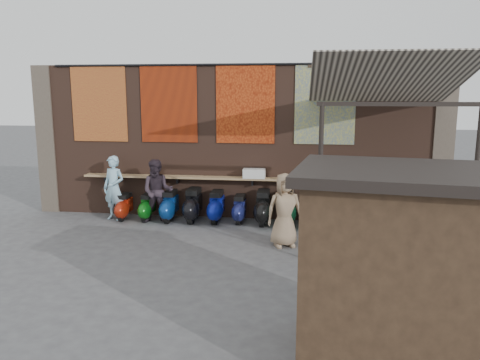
% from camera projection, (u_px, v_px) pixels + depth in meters
% --- Properties ---
extents(ground, '(70.00, 70.00, 0.00)m').
position_uv_depth(ground, '(218.00, 248.00, 10.04)').
color(ground, '#474749').
rests_on(ground, ground).
extents(brick_wall, '(10.00, 0.40, 4.00)m').
position_uv_depth(brick_wall, '(235.00, 142.00, 12.31)').
color(brick_wall, brown).
rests_on(brick_wall, ground).
extents(pier_left, '(0.50, 0.50, 4.00)m').
position_uv_depth(pier_left, '(50.00, 140.00, 12.97)').
color(pier_left, '#4C4238').
rests_on(pier_left, ground).
extents(pier_right, '(0.50, 0.50, 4.00)m').
position_uv_depth(pier_right, '(441.00, 145.00, 11.65)').
color(pier_right, '#4C4238').
rests_on(pier_right, ground).
extents(eating_counter, '(8.00, 0.32, 0.05)m').
position_uv_depth(eating_counter, '(233.00, 178.00, 12.11)').
color(eating_counter, '#9E7A51').
rests_on(eating_counter, brick_wall).
extents(shelf_box, '(0.56, 0.30, 0.24)m').
position_uv_depth(shelf_box, '(254.00, 173.00, 11.99)').
color(shelf_box, white).
rests_on(shelf_box, eating_counter).
extents(tapestry_redgold, '(1.50, 0.02, 2.00)m').
position_uv_depth(tapestry_redgold, '(99.00, 104.00, 12.37)').
color(tapestry_redgold, maroon).
rests_on(tapestry_redgold, brick_wall).
extents(tapestry_sun, '(1.50, 0.02, 2.00)m').
position_uv_depth(tapestry_sun, '(169.00, 104.00, 12.13)').
color(tapestry_sun, red).
rests_on(tapestry_sun, brick_wall).
extents(tapestry_orange, '(1.50, 0.02, 2.00)m').
position_uv_depth(tapestry_orange, '(245.00, 104.00, 11.87)').
color(tapestry_orange, '#BE4617').
rests_on(tapestry_orange, brick_wall).
extents(tapestry_multi, '(1.50, 0.02, 2.00)m').
position_uv_depth(tapestry_multi, '(325.00, 104.00, 11.62)').
color(tapestry_multi, '#2B489D').
rests_on(tapestry_multi, brick_wall).
extents(hang_rail, '(9.50, 0.06, 0.06)m').
position_uv_depth(hang_rail, '(233.00, 64.00, 11.72)').
color(hang_rail, black).
rests_on(hang_rail, brick_wall).
extents(scooter_stool_0, '(0.32, 0.71, 0.67)m').
position_uv_depth(scooter_stool_0, '(124.00, 207.00, 12.26)').
color(scooter_stool_0, maroon).
rests_on(scooter_stool_0, ground).
extents(scooter_stool_1, '(0.32, 0.72, 0.68)m').
position_uv_depth(scooter_stool_1, '(147.00, 207.00, 12.20)').
color(scooter_stool_1, '#0C5A12').
rests_on(scooter_stool_1, ground).
extents(scooter_stool_2, '(0.37, 0.83, 0.78)m').
position_uv_depth(scooter_stool_2, '(170.00, 206.00, 12.10)').
color(scooter_stool_2, navy).
rests_on(scooter_stool_2, ground).
extents(scooter_stool_3, '(0.40, 0.89, 0.85)m').
position_uv_depth(scooter_stool_3, '(193.00, 205.00, 12.04)').
color(scooter_stool_3, black).
rests_on(scooter_stool_3, ground).
extents(scooter_stool_4, '(0.38, 0.84, 0.80)m').
position_uv_depth(scooter_stool_4, '(216.00, 207.00, 11.98)').
color(scooter_stool_4, '#0D1A8F').
rests_on(scooter_stool_4, ground).
extents(scooter_stool_5, '(0.33, 0.74, 0.70)m').
position_uv_depth(scooter_stool_5, '(240.00, 209.00, 11.95)').
color(scooter_stool_5, navy).
rests_on(scooter_stool_5, ground).
extents(scooter_stool_6, '(0.40, 0.89, 0.85)m').
position_uv_depth(scooter_stool_6, '(263.00, 208.00, 11.79)').
color(scooter_stool_6, black).
rests_on(scooter_stool_6, ground).
extents(scooter_stool_7, '(0.40, 0.88, 0.83)m').
position_uv_depth(scooter_stool_7, '(288.00, 209.00, 11.71)').
color(scooter_stool_7, '#1B6F41').
rests_on(scooter_stool_7, ground).
extents(scooter_stool_8, '(0.32, 0.72, 0.68)m').
position_uv_depth(scooter_stool_8, '(314.00, 213.00, 11.63)').
color(scooter_stool_8, '#0D4323').
rests_on(scooter_stool_8, ground).
extents(scooter_stool_9, '(0.37, 0.83, 0.78)m').
position_uv_depth(scooter_stool_9, '(337.00, 211.00, 11.56)').
color(scooter_stool_9, '#AA1625').
rests_on(scooter_stool_9, ground).
extents(diner_left, '(0.70, 0.56, 1.68)m').
position_uv_depth(diner_left, '(114.00, 188.00, 12.16)').
color(diner_left, '#9FD1E8').
rests_on(diner_left, ground).
extents(diner_right, '(0.87, 0.72, 1.64)m').
position_uv_depth(diner_right, '(158.00, 191.00, 11.84)').
color(diner_right, '#30252E').
rests_on(diner_right, ground).
extents(shopper_navy, '(0.94, 0.91, 1.58)m').
position_uv_depth(shopper_navy, '(352.00, 211.00, 10.05)').
color(shopper_navy, black).
rests_on(shopper_navy, ground).
extents(shopper_grey, '(1.22, 1.19, 1.68)m').
position_uv_depth(shopper_grey, '(452.00, 224.00, 8.82)').
color(shopper_grey, '#545659').
rests_on(shopper_grey, ground).
extents(shopper_tan, '(0.91, 0.73, 1.60)m').
position_uv_depth(shopper_tan, '(285.00, 210.00, 10.04)').
color(shopper_tan, '#9D8164').
rests_on(shopper_tan, ground).
extents(market_stall, '(2.35, 1.90, 2.32)m').
position_uv_depth(market_stall, '(398.00, 276.00, 5.51)').
color(market_stall, black).
rests_on(market_stall, ground).
extents(stall_roof, '(2.64, 2.18, 0.12)m').
position_uv_depth(stall_roof, '(405.00, 174.00, 5.28)').
color(stall_roof, black).
rests_on(stall_roof, market_stall).
extents(stall_sign, '(1.19, 0.22, 0.50)m').
position_uv_depth(stall_sign, '(398.00, 215.00, 6.20)').
color(stall_sign, gold).
rests_on(stall_sign, market_stall).
extents(stall_shelf, '(1.77, 0.36, 0.06)m').
position_uv_depth(stall_shelf, '(394.00, 275.00, 6.35)').
color(stall_shelf, '#473321').
rests_on(stall_shelf, market_stall).
extents(awning_canvas, '(3.20, 3.28, 0.97)m').
position_uv_depth(awning_canvas, '(387.00, 80.00, 9.82)').
color(awning_canvas, beige).
rests_on(awning_canvas, brick_wall).
extents(awning_ledger, '(3.30, 0.08, 0.12)m').
position_uv_depth(awning_ledger, '(377.00, 65.00, 11.30)').
color(awning_ledger, '#33261C').
rests_on(awning_ledger, brick_wall).
extents(awning_header, '(3.00, 0.08, 0.08)m').
position_uv_depth(awning_header, '(401.00, 104.00, 8.45)').
color(awning_header, black).
rests_on(awning_header, awning_post_left).
extents(awning_post_left, '(0.09, 0.09, 3.10)m').
position_uv_depth(awning_post_left, '(320.00, 185.00, 8.91)').
color(awning_post_left, black).
rests_on(awning_post_left, ground).
extents(awning_post_right, '(0.09, 0.09, 3.10)m').
position_uv_depth(awning_post_right, '(474.00, 189.00, 8.55)').
color(awning_post_right, black).
rests_on(awning_post_right, ground).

